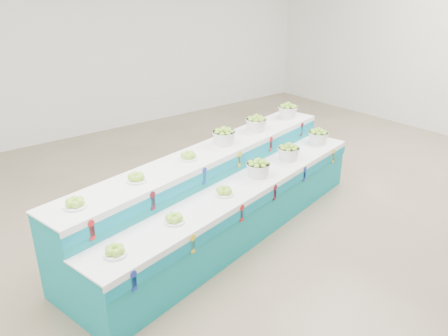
# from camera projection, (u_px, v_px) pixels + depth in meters

# --- Properties ---
(ground) EXTENTS (10.00, 10.00, 0.00)m
(ground) POSITION_uv_depth(u_px,v_px,m) (287.00, 212.00, 6.21)
(ground) COLOR #706048
(ground) RESTS_ON ground
(back_wall) EXTENTS (10.00, 0.00, 10.00)m
(back_wall) POSITION_uv_depth(u_px,v_px,m) (116.00, 33.00, 9.01)
(back_wall) COLOR silver
(back_wall) RESTS_ON ground
(display_stand) EXTENTS (4.66, 2.08, 1.02)m
(display_stand) POSITION_uv_depth(u_px,v_px,m) (224.00, 194.00, 5.61)
(display_stand) COLOR teal
(display_stand) RESTS_ON ground
(plate_lower_left) EXTENTS (0.27, 0.27, 0.10)m
(plate_lower_left) POSITION_uv_depth(u_px,v_px,m) (115.00, 250.00, 4.00)
(plate_lower_left) COLOR white
(plate_lower_left) RESTS_ON display_stand
(plate_lower_mid) EXTENTS (0.27, 0.27, 0.10)m
(plate_lower_mid) POSITION_uv_depth(u_px,v_px,m) (174.00, 218.00, 4.54)
(plate_lower_mid) COLOR white
(plate_lower_mid) RESTS_ON display_stand
(plate_lower_right) EXTENTS (0.27, 0.27, 0.10)m
(plate_lower_right) POSITION_uv_depth(u_px,v_px,m) (224.00, 191.00, 5.11)
(plate_lower_right) COLOR white
(plate_lower_right) RESTS_ON display_stand
(basket_lower_left) EXTENTS (0.36, 0.36, 0.22)m
(basket_lower_left) POSITION_uv_depth(u_px,v_px,m) (258.00, 168.00, 5.56)
(basket_lower_left) COLOR silver
(basket_lower_left) RESTS_ON display_stand
(basket_lower_mid) EXTENTS (0.36, 0.36, 0.22)m
(basket_lower_mid) POSITION_uv_depth(u_px,v_px,m) (289.00, 152.00, 6.07)
(basket_lower_mid) COLOR silver
(basket_lower_mid) RESTS_ON display_stand
(basket_lower_right) EXTENTS (0.36, 0.36, 0.22)m
(basket_lower_right) POSITION_uv_depth(u_px,v_px,m) (318.00, 136.00, 6.67)
(basket_lower_right) COLOR silver
(basket_lower_right) RESTS_ON display_stand
(plate_upper_left) EXTENTS (0.27, 0.27, 0.10)m
(plate_upper_left) POSITION_uv_depth(u_px,v_px,m) (75.00, 203.00, 4.21)
(plate_upper_left) COLOR white
(plate_upper_left) RESTS_ON display_stand
(plate_upper_mid) EXTENTS (0.27, 0.27, 0.10)m
(plate_upper_mid) POSITION_uv_depth(u_px,v_px,m) (136.00, 177.00, 4.74)
(plate_upper_mid) COLOR white
(plate_upper_mid) RESTS_ON display_stand
(plate_upper_right) EXTENTS (0.27, 0.27, 0.10)m
(plate_upper_right) POSITION_uv_depth(u_px,v_px,m) (188.00, 155.00, 5.32)
(plate_upper_right) COLOR white
(plate_upper_right) RESTS_ON display_stand
(basket_upper_left) EXTENTS (0.36, 0.36, 0.22)m
(basket_upper_left) POSITION_uv_depth(u_px,v_px,m) (224.00, 136.00, 5.77)
(basket_upper_left) COLOR silver
(basket_upper_left) RESTS_ON display_stand
(basket_upper_mid) EXTENTS (0.36, 0.36, 0.22)m
(basket_upper_mid) POSITION_uv_depth(u_px,v_px,m) (256.00, 123.00, 6.28)
(basket_upper_mid) COLOR silver
(basket_upper_mid) RESTS_ON display_stand
(basket_upper_right) EXTENTS (0.36, 0.36, 0.22)m
(basket_upper_right) POSITION_uv_depth(u_px,v_px,m) (288.00, 110.00, 6.88)
(basket_upper_right) COLOR silver
(basket_upper_right) RESTS_ON display_stand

